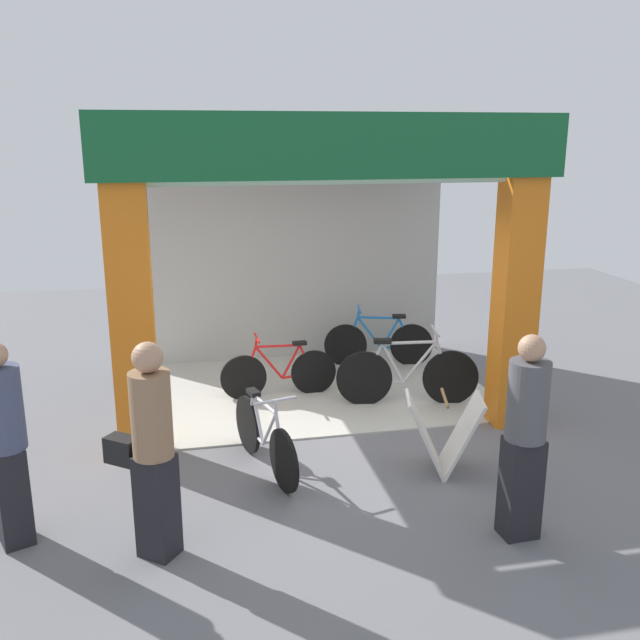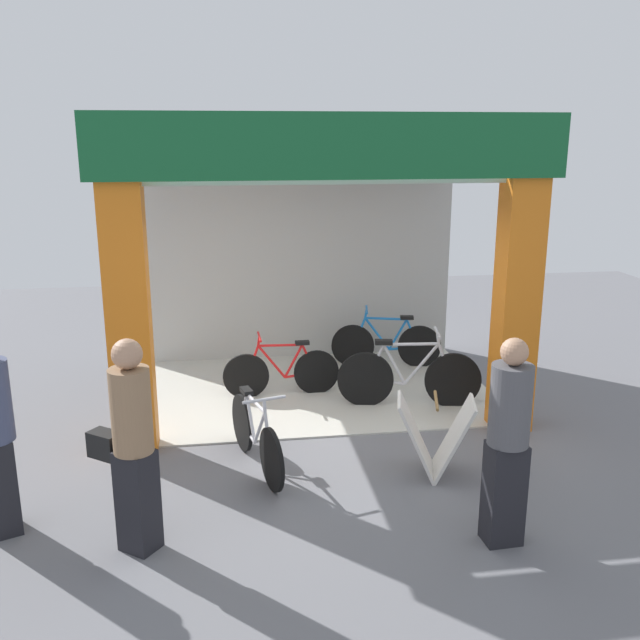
# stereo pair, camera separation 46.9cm
# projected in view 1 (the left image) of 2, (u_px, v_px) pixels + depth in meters

# --- Properties ---
(ground_plane) EXTENTS (17.13, 17.13, 0.00)m
(ground_plane) POSITION_uv_depth(u_px,v_px,m) (334.00, 437.00, 7.73)
(ground_plane) COLOR slate
(ground_plane) RESTS_ON ground
(shop_facade) EXTENTS (4.76, 3.30, 3.46)m
(shop_facade) POSITION_uv_depth(u_px,v_px,m) (308.00, 251.00, 8.67)
(shop_facade) COLOR beige
(shop_facade) RESTS_ON ground
(bicycle_inside_0) EXTENTS (1.49, 0.41, 0.82)m
(bicycle_inside_0) POSITION_uv_depth(u_px,v_px,m) (279.00, 372.00, 8.84)
(bicycle_inside_0) COLOR black
(bicycle_inside_0) RESTS_ON ground
(bicycle_inside_1) EXTENTS (1.74, 0.48, 0.97)m
(bicycle_inside_1) POSITION_uv_depth(u_px,v_px,m) (407.00, 375.00, 8.57)
(bicycle_inside_1) COLOR black
(bicycle_inside_1) RESTS_ON ground
(bicycle_inside_2) EXTENTS (1.55, 0.44, 0.86)m
(bicycle_inside_2) POSITION_uv_depth(u_px,v_px,m) (379.00, 343.00, 10.04)
(bicycle_inside_2) COLOR black
(bicycle_inside_2) RESTS_ON ground
(bicycle_parked_0) EXTENTS (0.50, 1.51, 0.85)m
(bicycle_parked_0) POSITION_uv_depth(u_px,v_px,m) (264.00, 438.00, 6.90)
(bicycle_parked_0) COLOR black
(bicycle_parked_0) RESTS_ON ground
(sandwich_board_sign) EXTENTS (0.84, 0.66, 0.80)m
(sandwich_board_sign) POSITION_uv_depth(u_px,v_px,m) (443.00, 434.00, 6.85)
(sandwich_board_sign) COLOR silver
(sandwich_board_sign) RESTS_ON ground
(pedestrian_0) EXTENTS (0.35, 0.35, 1.74)m
(pedestrian_0) POSITION_uv_depth(u_px,v_px,m) (525.00, 435.00, 5.62)
(pedestrian_0) COLOR black
(pedestrian_0) RESTS_ON ground
(pedestrian_1) EXTENTS (0.62, 0.55, 1.77)m
(pedestrian_1) POSITION_uv_depth(u_px,v_px,m) (152.00, 449.00, 5.36)
(pedestrian_1) COLOR black
(pedestrian_1) RESTS_ON ground
(pedestrian_2) EXTENTS (0.44, 0.44, 1.71)m
(pedestrian_2) POSITION_uv_depth(u_px,v_px,m) (5.00, 443.00, 5.53)
(pedestrian_2) COLOR black
(pedestrian_2) RESTS_ON ground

